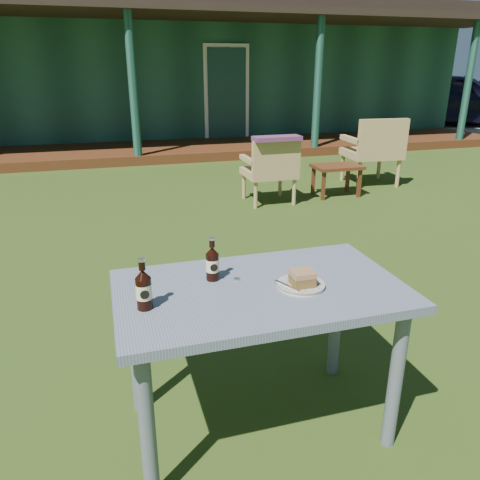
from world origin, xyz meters
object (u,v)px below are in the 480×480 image
object	(u,v)px
car_near	(453,99)
armchair_right	(375,148)
cola_bottle_far	(144,289)
cola_bottle_near	(212,263)
side_table	(337,170)
armchair_left	(271,168)
cafe_table	(260,308)
plate	(301,284)
cake_slice	(302,278)

from	to	relation	value
car_near	armchair_right	distance (m)	8.12
car_near	cola_bottle_far	bearing A→B (deg)	159.89
cola_bottle_near	side_table	distance (m)	4.31
cola_bottle_near	armchair_left	size ratio (longest dim) A/B	0.24
cola_bottle_far	car_near	bearing A→B (deg)	45.82
cafe_table	side_table	size ratio (longest dim) A/B	2.00
armchair_left	plate	bearing A→B (deg)	-108.21
armchair_right	side_table	xyz separation A→B (m)	(-0.76, -0.37, -0.18)
side_table	cola_bottle_far	bearing A→B (deg)	-126.69
cake_slice	cola_bottle_far	world-z (taller)	cola_bottle_far
car_near	side_table	distance (m)	8.93
cafe_table	armchair_left	distance (m)	3.79
armchair_right	cake_slice	bearing A→B (deg)	-125.15
car_near	cola_bottle_far	xyz separation A→B (m)	(-9.39, -9.66, 0.08)
cafe_table	plate	distance (m)	0.20
car_near	plate	distance (m)	13.03
armchair_left	armchair_right	distance (m)	1.76
side_table	cafe_table	bearing A→B (deg)	-121.97
car_near	side_table	size ratio (longest dim) A/B	7.04
cake_slice	cafe_table	bearing A→B (deg)	159.86
car_near	armchair_left	bearing A→B (deg)	152.80
car_near	armchair_left	distance (m)	9.70
plate	cola_bottle_near	xyz separation A→B (m)	(-0.34, 0.17, 0.07)
car_near	armchair_left	xyz separation A→B (m)	(-7.57, -6.07, -0.28)
cola_bottle_near	armchair_right	size ratio (longest dim) A/B	0.21
cake_slice	armchair_right	size ratio (longest dim) A/B	0.10
cake_slice	plate	bearing A→B (deg)	86.81
car_near	cake_slice	bearing A→B (deg)	161.94
cola_bottle_far	armchair_left	bearing A→B (deg)	63.11
cake_slice	armchair_left	size ratio (longest dim) A/B	0.12
cake_slice	cola_bottle_near	bearing A→B (deg)	151.58
plate	armchair_right	size ratio (longest dim) A/B	0.22
cola_bottle_near	cafe_table	bearing A→B (deg)	-35.11
cake_slice	side_table	bearing A→B (deg)	60.31
car_near	side_table	world-z (taller)	car_near
plate	armchair_right	xyz separation A→B (m)	(2.87, 4.06, -0.20)
car_near	cake_slice	size ratio (longest dim) A/B	45.94
cola_bottle_far	cake_slice	bearing A→B (deg)	-0.56
cafe_table	cake_slice	world-z (taller)	cake_slice
cafe_table	cola_bottle_far	xyz separation A→B (m)	(-0.48, -0.05, 0.18)
cola_bottle_near	cola_bottle_far	size ratio (longest dim) A/B	0.94
armchair_right	side_table	size ratio (longest dim) A/B	1.55
cola_bottle_near	armchair_left	distance (m)	3.76
plate	side_table	bearing A→B (deg)	60.22
cake_slice	cola_bottle_near	distance (m)	0.38
armchair_left	side_table	size ratio (longest dim) A/B	1.31
plate	armchair_left	size ratio (longest dim) A/B	0.26
cola_bottle_far	armchair_right	xyz separation A→B (m)	(3.51, 4.07, -0.28)
cafe_table	armchair_left	bearing A→B (deg)	69.23
car_near	plate	world-z (taller)	car_near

